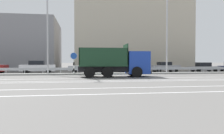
{
  "coord_description": "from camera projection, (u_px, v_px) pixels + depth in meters",
  "views": [
    {
      "loc": [
        -3.89,
        -23.61,
        1.58
      ],
      "look_at": [
        -0.42,
        -0.3,
        0.92
      ],
      "focal_mm": 35.0,
      "sensor_mm": 36.0,
      "label": 1
    }
  ],
  "objects": [
    {
      "name": "background_building_1",
      "position": [
        130.0,
        36.0,
        40.39
      ],
      "size": [
        19.91,
        11.25,
        12.51
      ],
      "primitive_type": "cube",
      "color": "#B7AD99",
      "rests_on": "ground_plane"
    },
    {
      "name": "parked_car_7",
      "position": [
        204.0,
        67.0,
        31.2
      ],
      "size": [
        4.09,
        1.91,
        1.36
      ],
      "rotation": [
        0.0,
        0.0,
        -1.6
      ],
      "color": "#A3A3A8",
      "rests_on": "ground_plane"
    },
    {
      "name": "parked_car_5",
      "position": [
        131.0,
        67.0,
        30.23
      ],
      "size": [
        4.81,
        2.14,
        1.54
      ],
      "rotation": [
        0.0,
        0.0,
        -1.49
      ],
      "color": "silver",
      "rests_on": "ground_plane"
    },
    {
      "name": "median_island",
      "position": [
        113.0,
        74.0,
        25.54
      ],
      "size": [
        38.57,
        1.1,
        0.18
      ],
      "primitive_type": "cube",
      "color": "gray",
      "rests_on": "ground_plane"
    },
    {
      "name": "street_lamp_2",
      "position": [
        167.0,
        26.0,
        26.25
      ],
      "size": [
        0.71,
        2.04,
        10.64
      ],
      "color": "#ADADB2",
      "rests_on": "ground_plane"
    },
    {
      "name": "street_lamp_1",
      "position": [
        47.0,
        22.0,
        24.25
      ],
      "size": [
        0.71,
        2.15,
        10.93
      ],
      "color": "#ADADB2",
      "rests_on": "ground_plane"
    },
    {
      "name": "median_guardrail",
      "position": [
        111.0,
        69.0,
        26.88
      ],
      "size": [
        70.13,
        0.09,
        0.78
      ],
      "color": "#9EA0A5",
      "rests_on": "ground_plane"
    },
    {
      "name": "lane_strip_3",
      "position": [
        136.0,
        87.0,
        12.89
      ],
      "size": [
        70.13,
        0.16,
        0.01
      ],
      "primitive_type": "cube",
      "color": "silver",
      "rests_on": "ground_plane"
    },
    {
      "name": "dump_truck",
      "position": [
        123.0,
        64.0,
        21.77
      ],
      "size": [
        7.07,
        2.96,
        3.22
      ],
      "rotation": [
        0.0,
        0.0,
        -1.61
      ],
      "color": "#19389E",
      "rests_on": "ground_plane"
    },
    {
      "name": "parked_car_3",
      "position": [
        38.0,
        67.0,
        28.38
      ],
      "size": [
        4.48,
        1.95,
        1.6
      ],
      "rotation": [
        0.0,
        0.0,
        -1.52
      ],
      "color": "silver",
      "rests_on": "ground_plane"
    },
    {
      "name": "median_road_sign",
      "position": [
        74.0,
        63.0,
        24.84
      ],
      "size": [
        0.79,
        0.16,
        2.54
      ],
      "color": "white",
      "rests_on": "ground_plane"
    },
    {
      "name": "lane_strip_2",
      "position": [
        123.0,
        81.0,
        16.72
      ],
      "size": [
        70.13,
        0.16,
        0.01
      ],
      "primitive_type": "cube",
      "color": "silver",
      "rests_on": "ground_plane"
    },
    {
      "name": "parked_car_4",
      "position": [
        85.0,
        67.0,
        29.09
      ],
      "size": [
        4.5,
        1.93,
        1.54
      ],
      "rotation": [
        0.0,
        0.0,
        1.6
      ],
      "color": "#A3A3A8",
      "rests_on": "ground_plane"
    },
    {
      "name": "lane_strip_4",
      "position": [
        148.0,
        93.0,
        10.64
      ],
      "size": [
        70.13,
        0.16,
        0.01
      ],
      "primitive_type": "cube",
      "color": "silver",
      "rests_on": "ground_plane"
    },
    {
      "name": "background_building_0",
      "position": [
        11.0,
        46.0,
        39.31
      ],
      "size": [
        16.75,
        14.36,
        8.68
      ],
      "primitive_type": "cube",
      "color": "gray",
      "rests_on": "ground_plane"
    },
    {
      "name": "parked_car_6",
      "position": [
        165.0,
        67.0,
        30.8
      ],
      "size": [
        3.97,
        1.91,
        1.43
      ],
      "rotation": [
        0.0,
        0.0,
        -1.54
      ],
      "color": "#A3A3A8",
      "rests_on": "ground_plane"
    },
    {
      "name": "ground_plane",
      "position": [
        115.0,
        75.0,
        23.96
      ],
      "size": [
        320.0,
        320.0,
        0.0
      ],
      "primitive_type": "plane",
      "color": "#605E5B"
    },
    {
      "name": "lane_strip_0",
      "position": [
        116.0,
        78.0,
        19.91
      ],
      "size": [
        70.13,
        0.16,
        0.01
      ],
      "primitive_type": "cube",
      "color": "silver",
      "rests_on": "ground_plane"
    },
    {
      "name": "lane_strip_1",
      "position": [
        121.0,
        80.0,
        17.63
      ],
      "size": [
        70.13,
        0.16,
        0.01
      ],
      "primitive_type": "cube",
      "color": "silver",
      "rests_on": "ground_plane"
    }
  ]
}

